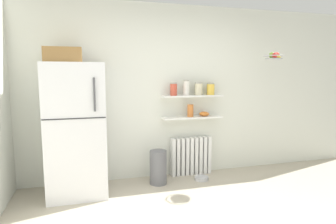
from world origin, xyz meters
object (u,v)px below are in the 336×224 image
pet_food_bowl (201,178)px  hanging_fruit_basket (274,56)px  storage_jar_1 (186,88)px  shelf_bowl (204,114)px  radiator (191,156)px  trash_bin (158,167)px  vase (190,111)px  refrigerator (76,127)px  storage_jar_0 (174,89)px  storage_jar_3 (211,89)px  storage_jar_2 (199,89)px

pet_food_bowl → hanging_fruit_basket: size_ratio=0.67×
storage_jar_1 → shelf_bowl: storage_jar_1 is taller
storage_jar_1 → pet_food_bowl: size_ratio=1.13×
radiator → hanging_fruit_basket: (1.16, -0.38, 1.54)m
trash_bin → pet_food_bowl: bearing=-2.9°
vase → trash_bin: size_ratio=0.39×
refrigerator → storage_jar_0: size_ratio=9.76×
storage_jar_0 → pet_food_bowl: size_ratio=0.95×
storage_jar_3 → storage_jar_0: bearing=180.0°
storage_jar_0 → hanging_fruit_basket: hanging_fruit_basket is taller
radiator → storage_jar_0: storage_jar_0 is taller
vase → hanging_fruit_basket: bearing=-16.4°
storage_jar_2 → storage_jar_3: size_ratio=1.06×
storage_jar_0 → trash_bin: storage_jar_0 is taller
storage_jar_2 → storage_jar_1: bearing=-180.0°
storage_jar_1 → pet_food_bowl: storage_jar_1 is taller
storage_jar_0 → hanging_fruit_basket: bearing=-13.5°
storage_jar_0 → shelf_bowl: 0.63m
storage_jar_0 → pet_food_bowl: storage_jar_0 is taller
pet_food_bowl → hanging_fruit_basket: (1.10, -0.10, 1.81)m
storage_jar_0 → radiator: bearing=5.7°
hanging_fruit_basket → trash_bin: bearing=175.8°
radiator → storage_jar_2: bearing=-16.7°
hanging_fruit_basket → vase: bearing=163.6°
storage_jar_0 → shelf_bowl: size_ratio=1.26×
shelf_bowl → refrigerator: bearing=-172.7°
shelf_bowl → hanging_fruit_basket: 1.35m
trash_bin → pet_food_bowl: (0.66, -0.03, -0.22)m
vase → storage_jar_0: bearing=180.0°
refrigerator → vase: size_ratio=10.00×
storage_jar_2 → vase: (-0.13, -0.00, -0.33)m
storage_jar_0 → hanging_fruit_basket: size_ratio=0.63×
vase → shelf_bowl: size_ratio=1.23×
refrigerator → storage_jar_3: (2.00, 0.24, 0.45)m
storage_jar_0 → storage_jar_2: 0.40m
radiator → storage_jar_0: 1.10m
storage_jar_0 → trash_bin: 1.17m
radiator → trash_bin: (-0.60, -0.25, -0.05)m
storage_jar_2 → shelf_bowl: storage_jar_2 is taller
vase → storage_jar_2: bearing=0.0°
storage_jar_2 → storage_jar_3: storage_jar_2 is taller
refrigerator → storage_jar_2: refrigerator is taller
storage_jar_1 → hanging_fruit_basket: hanging_fruit_basket is taller
storage_jar_1 → trash_bin: bearing=-156.0°
trash_bin → storage_jar_1: bearing=24.0°
radiator → storage_jar_2: size_ratio=3.30×
trash_bin → pet_food_bowl: size_ratio=2.38×
storage_jar_3 → trash_bin: bearing=-166.2°
radiator → vase: size_ratio=3.41×
refrigerator → hanging_fruit_basket: bearing=-2.2°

